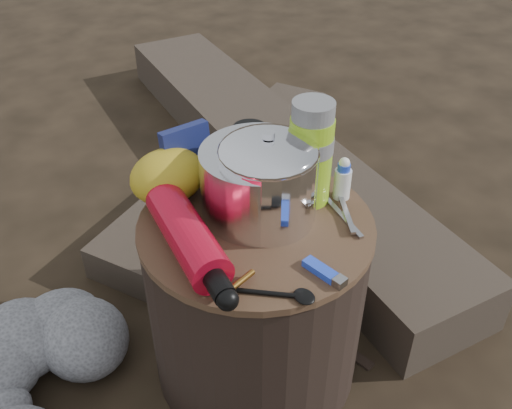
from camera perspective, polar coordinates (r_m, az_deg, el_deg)
ground at (r=1.45m, az=-0.00°, el=-15.38°), size 60.00×60.00×0.00m
stump at (r=1.29m, az=-0.00°, el=-9.42°), size 0.47×0.47×0.43m
log_main at (r=2.06m, az=1.06°, el=5.70°), size 0.61×1.97×0.16m
log_small at (r=2.01m, az=-2.82°, el=3.60°), size 1.21×0.73×0.10m
foil_windscreen at (r=1.13m, az=0.29°, el=2.23°), size 0.23×0.23×0.14m
camping_pot at (r=1.10m, az=1.19°, el=2.50°), size 0.19×0.19×0.19m
fuel_bottle at (r=1.06m, az=-6.83°, el=-3.10°), size 0.13×0.33×0.08m
thermos at (r=1.15m, az=5.46°, el=5.09°), size 0.09×0.09×0.22m
travel_mug at (r=1.27m, az=-0.61°, el=5.64°), size 0.07×0.07×0.11m
stuff_sack at (r=1.19m, az=-8.78°, el=2.82°), size 0.16×0.13×0.11m
food_pouch at (r=1.22m, az=-6.85°, el=4.74°), size 0.11×0.03×0.14m
lighter at (r=1.03m, az=6.45°, el=-6.45°), size 0.03×0.09×0.02m
pot_grabber at (r=1.16m, az=8.74°, el=-1.18°), size 0.09×0.14×0.01m
spork at (r=0.99m, az=1.20°, el=-8.80°), size 0.11×0.11×0.01m
squeeze_bottle at (r=1.20m, az=8.63°, el=2.41°), size 0.04×0.04×0.08m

